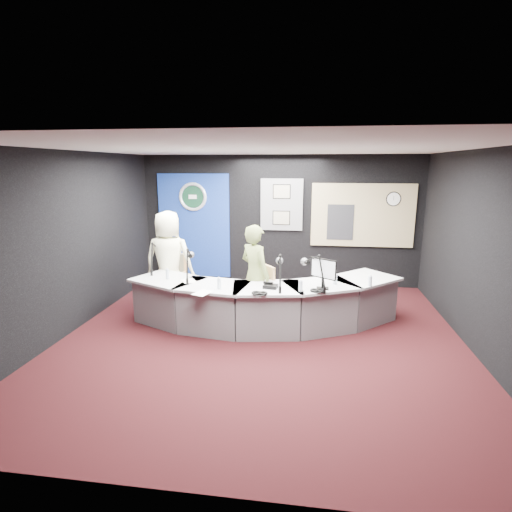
# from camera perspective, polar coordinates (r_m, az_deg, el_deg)

# --- Properties ---
(ground) EXTENTS (6.00, 6.00, 0.00)m
(ground) POSITION_cam_1_polar(r_m,az_deg,el_deg) (6.20, 0.82, -11.67)
(ground) COLOR black
(ground) RESTS_ON ground
(ceiling) EXTENTS (6.00, 6.00, 0.02)m
(ceiling) POSITION_cam_1_polar(r_m,az_deg,el_deg) (5.65, 0.91, 15.16)
(ceiling) COLOR silver
(ceiling) RESTS_ON ground
(wall_back) EXTENTS (6.00, 0.02, 2.80)m
(wall_back) POSITION_cam_1_polar(r_m,az_deg,el_deg) (8.71, 3.33, 5.06)
(wall_back) COLOR black
(wall_back) RESTS_ON ground
(wall_front) EXTENTS (6.00, 0.02, 2.80)m
(wall_front) POSITION_cam_1_polar(r_m,az_deg,el_deg) (2.93, -6.58, -10.70)
(wall_front) COLOR black
(wall_front) RESTS_ON ground
(wall_left) EXTENTS (0.02, 6.00, 2.80)m
(wall_left) POSITION_cam_1_polar(r_m,az_deg,el_deg) (6.81, -25.07, 1.71)
(wall_left) COLOR black
(wall_left) RESTS_ON ground
(wall_right) EXTENTS (0.02, 6.00, 2.80)m
(wall_right) POSITION_cam_1_polar(r_m,az_deg,el_deg) (6.16, 29.74, 0.18)
(wall_right) COLOR black
(wall_right) RESTS_ON ground
(broadcast_desk) EXTENTS (4.50, 1.90, 0.75)m
(broadcast_desk) POSITION_cam_1_polar(r_m,az_deg,el_deg) (6.57, 1.00, -6.70)
(broadcast_desk) COLOR #B5B8BA
(broadcast_desk) RESTS_ON ground
(backdrop_panel) EXTENTS (1.60, 0.05, 2.30)m
(backdrop_panel) POSITION_cam_1_polar(r_m,az_deg,el_deg) (9.05, -8.81, 4.26)
(backdrop_panel) COLOR navy
(backdrop_panel) RESTS_ON wall_back
(agency_seal) EXTENTS (0.63, 0.07, 0.63)m
(agency_seal) POSITION_cam_1_polar(r_m,az_deg,el_deg) (8.94, -9.02, 8.35)
(agency_seal) COLOR silver
(agency_seal) RESTS_ON backdrop_panel
(seal_center) EXTENTS (0.48, 0.01, 0.48)m
(seal_center) POSITION_cam_1_polar(r_m,az_deg,el_deg) (8.95, -9.01, 8.35)
(seal_center) COLOR #0D311E
(seal_center) RESTS_ON backdrop_panel
(pinboard) EXTENTS (0.90, 0.04, 1.10)m
(pinboard) POSITION_cam_1_polar(r_m,az_deg,el_deg) (8.63, 3.68, 7.33)
(pinboard) COLOR slate
(pinboard) RESTS_ON wall_back
(framed_photo_upper) EXTENTS (0.34, 0.02, 0.27)m
(framed_photo_upper) POSITION_cam_1_polar(r_m,az_deg,el_deg) (8.58, 3.69, 9.17)
(framed_photo_upper) COLOR gray
(framed_photo_upper) RESTS_ON pinboard
(framed_photo_lower) EXTENTS (0.34, 0.02, 0.27)m
(framed_photo_lower) POSITION_cam_1_polar(r_m,az_deg,el_deg) (8.63, 3.64, 5.46)
(framed_photo_lower) COLOR gray
(framed_photo_lower) RESTS_ON pinboard
(booth_window_frame) EXTENTS (2.12, 0.06, 1.32)m
(booth_window_frame) POSITION_cam_1_polar(r_m,az_deg,el_deg) (8.69, 14.96, 5.64)
(booth_window_frame) COLOR tan
(booth_window_frame) RESTS_ON wall_back
(booth_glow) EXTENTS (2.00, 0.02, 1.20)m
(booth_glow) POSITION_cam_1_polar(r_m,az_deg,el_deg) (8.68, 14.96, 5.63)
(booth_glow) COLOR #D8B688
(booth_glow) RESTS_ON booth_window_frame
(equipment_rack) EXTENTS (0.55, 0.02, 0.75)m
(equipment_rack) POSITION_cam_1_polar(r_m,az_deg,el_deg) (8.64, 11.95, 4.74)
(equipment_rack) COLOR black
(equipment_rack) RESTS_ON booth_window_frame
(wall_clock) EXTENTS (0.28, 0.01, 0.28)m
(wall_clock) POSITION_cam_1_polar(r_m,az_deg,el_deg) (8.72, 19.06, 7.71)
(wall_clock) COLOR white
(wall_clock) RESTS_ON booth_window_frame
(armchair_left) EXTENTS (0.60, 0.60, 1.01)m
(armchair_left) POSITION_cam_1_polar(r_m,az_deg,el_deg) (7.50, -12.21, -3.48)
(armchair_left) COLOR tan
(armchair_left) RESTS_ON ground
(armchair_right) EXTENTS (0.80, 0.80, 1.01)m
(armchair_right) POSITION_cam_1_polar(r_m,az_deg,el_deg) (6.64, -0.13, -5.31)
(armchair_right) COLOR tan
(armchair_right) RESTS_ON ground
(draped_jacket) EXTENTS (0.50, 0.13, 0.70)m
(draped_jacket) POSITION_cam_1_polar(r_m,az_deg,el_deg) (7.70, -11.85, -2.13)
(draped_jacket) COLOR slate
(draped_jacket) RESTS_ON armchair_left
(person_man) EXTENTS (0.91, 0.62, 1.79)m
(person_man) POSITION_cam_1_polar(r_m,az_deg,el_deg) (7.40, -12.35, -0.57)
(person_man) COLOR #FFFDCB
(person_man) RESTS_ON ground
(person_woman) EXTENTS (0.71, 0.69, 1.65)m
(person_woman) POSITION_cam_1_polar(r_m,az_deg,el_deg) (6.55, -0.13, -2.65)
(person_woman) COLOR olive
(person_woman) RESTS_ON ground
(computer_monitor) EXTENTS (0.37, 0.26, 0.29)m
(computer_monitor) POSITION_cam_1_polar(r_m,az_deg,el_deg) (6.03, 9.59, -1.75)
(computer_monitor) COLOR black
(computer_monitor) RESTS_ON broadcast_desk
(desk_phone) EXTENTS (0.23, 0.20, 0.05)m
(desk_phone) POSITION_cam_1_polar(r_m,az_deg,el_deg) (6.08, 2.10, -4.36)
(desk_phone) COLOR black
(desk_phone) RESTS_ON broadcast_desk
(headphones_near) EXTENTS (0.19, 0.19, 0.03)m
(headphones_near) POSITION_cam_1_polar(r_m,az_deg,el_deg) (5.97, 8.85, -4.90)
(headphones_near) COLOR black
(headphones_near) RESTS_ON broadcast_desk
(headphones_far) EXTENTS (0.23, 0.23, 0.04)m
(headphones_far) POSITION_cam_1_polar(r_m,az_deg,el_deg) (5.78, 0.51, -5.32)
(headphones_far) COLOR black
(headphones_far) RESTS_ON broadcast_desk
(paper_stack) EXTENTS (0.32, 0.34, 0.00)m
(paper_stack) POSITION_cam_1_polar(r_m,az_deg,el_deg) (6.54, -9.62, -3.51)
(paper_stack) COLOR white
(paper_stack) RESTS_ON broadcast_desk
(notepad) EXTENTS (0.29, 0.34, 0.00)m
(notepad) POSITION_cam_1_polar(r_m,az_deg,el_deg) (5.90, -7.64, -5.23)
(notepad) COLOR white
(notepad) RESTS_ON broadcast_desk
(boom_mic_a) EXTENTS (0.22, 0.73, 0.60)m
(boom_mic_a) POSITION_cam_1_polar(r_m,az_deg,el_deg) (7.20, -14.27, 0.22)
(boom_mic_a) COLOR black
(boom_mic_a) RESTS_ON broadcast_desk
(boom_mic_b) EXTENTS (0.24, 0.73, 0.60)m
(boom_mic_b) POSITION_cam_1_polar(r_m,az_deg,el_deg) (6.55, -9.57, -0.78)
(boom_mic_b) COLOR black
(boom_mic_b) RESTS_ON broadcast_desk
(boom_mic_c) EXTENTS (0.18, 0.74, 0.60)m
(boom_mic_c) POSITION_cam_1_polar(r_m,az_deg,el_deg) (6.06, 3.42, -1.73)
(boom_mic_c) COLOR black
(boom_mic_c) RESTS_ON broadcast_desk
(boom_mic_d) EXTENTS (0.43, 0.66, 0.60)m
(boom_mic_d) POSITION_cam_1_polar(r_m,az_deg,el_deg) (6.08, 8.32, -1.79)
(boom_mic_d) COLOR black
(boom_mic_d) RESTS_ON broadcast_desk
(water_bottles) EXTENTS (3.30, 0.56, 0.18)m
(water_bottles) POSITION_cam_1_polar(r_m,az_deg,el_deg) (6.16, 1.18, -3.48)
(water_bottles) COLOR silver
(water_bottles) RESTS_ON broadcast_desk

